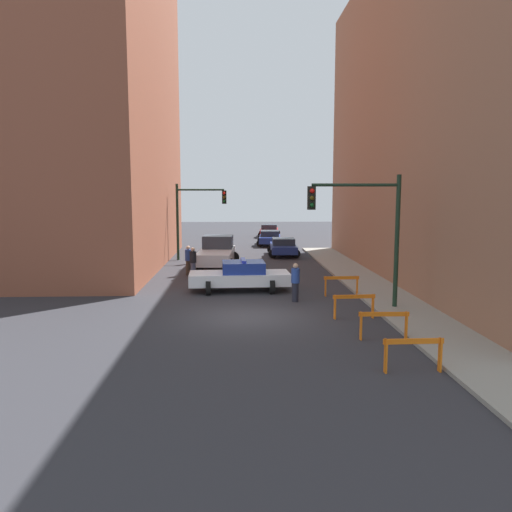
{
  "coord_description": "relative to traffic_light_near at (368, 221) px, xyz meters",
  "views": [
    {
      "loc": [
        -0.43,
        -18.24,
        4.65
      ],
      "look_at": [
        0.61,
        7.16,
        1.38
      ],
      "focal_mm": 35.0,
      "sensor_mm": 36.0,
      "label": 1
    }
  ],
  "objects": [
    {
      "name": "pedestrian_sidewalk",
      "position": [
        -2.64,
        1.53,
        -2.67
      ],
      "size": [
        0.39,
        0.39,
        1.66
      ],
      "rotation": [
        0.0,
        0.0,
        0.09
      ],
      "color": "black",
      "rests_on": "ground_plane"
    },
    {
      "name": "parked_car_far",
      "position": [
        -1.66,
        32.47,
        -2.86
      ],
      "size": [
        2.53,
        4.45,
        1.31
      ],
      "rotation": [
        0.0,
        0.0,
        -0.09
      ],
      "color": "maroon",
      "rests_on": "ground_plane"
    },
    {
      "name": "parked_car_near",
      "position": [
        -1.68,
        16.95,
        -2.86
      ],
      "size": [
        2.37,
        4.36,
        1.31
      ],
      "rotation": [
        0.0,
        0.0,
        -0.03
      ],
      "color": "navy",
      "rests_on": "ground_plane"
    },
    {
      "name": "building_right",
      "position": [
        8.67,
        6.99,
        5.28
      ],
      "size": [
        12.0,
        28.0,
        17.62
      ],
      "color": "#93664C",
      "rests_on": "ground_plane"
    },
    {
      "name": "barrier_front",
      "position": [
        -0.59,
        -6.96,
        -2.91
      ],
      "size": [
        1.6,
        0.19,
        0.9
      ],
      "rotation": [
        0.0,
        0.0,
        0.02
      ],
      "color": "orange",
      "rests_on": "ground_plane"
    },
    {
      "name": "barrier_back",
      "position": [
        -0.81,
        -1.42,
        -2.91
      ],
      "size": [
        1.6,
        0.26,
        0.9
      ],
      "rotation": [
        0.0,
        0.0,
        0.07
      ],
      "color": "orange",
      "rests_on": "ground_plane"
    },
    {
      "name": "ground_plane",
      "position": [
        -4.73,
        -1.01,
        -3.53
      ],
      "size": [
        120.0,
        120.0,
        0.0
      ],
      "primitive_type": "plane",
      "color": "#2D2D33"
    },
    {
      "name": "traffic_light_far",
      "position": [
        -8.03,
        14.97,
        -0.13
      ],
      "size": [
        3.44,
        0.35,
        5.2
      ],
      "color": "black",
      "rests_on": "ground_plane"
    },
    {
      "name": "sidewalk_right",
      "position": [
        1.47,
        -1.01,
        -3.47
      ],
      "size": [
        2.4,
        44.0,
        0.12
      ],
      "color": "gray",
      "rests_on": "ground_plane"
    },
    {
      "name": "barrier_corner",
      "position": [
        -0.43,
        2.62,
        -2.91
      ],
      "size": [
        1.6,
        0.19,
        0.9
      ],
      "rotation": [
        0.0,
        0.0,
        0.02
      ],
      "color": "orange",
      "rests_on": "ground_plane"
    },
    {
      "name": "police_car",
      "position": [
        -4.95,
        3.97,
        -2.81
      ],
      "size": [
        4.77,
        2.49,
        1.52
      ],
      "rotation": [
        0.0,
        0.0,
        1.61
      ],
      "color": "white",
      "rests_on": "ground_plane"
    },
    {
      "name": "barrier_mid",
      "position": [
        -0.5,
        -4.08,
        -2.91
      ],
      "size": [
        1.6,
        0.19,
        0.9
      ],
      "rotation": [
        0.0,
        0.0,
        -0.02
      ],
      "color": "orange",
      "rests_on": "ground_plane"
    },
    {
      "name": "pedestrian_corner",
      "position": [
        -7.83,
        8.64,
        -2.67
      ],
      "size": [
        0.51,
        0.51,
        1.66
      ],
      "rotation": [
        0.0,
        0.0,
        5.39
      ],
      "color": "#382D23",
      "rests_on": "ground_plane"
    },
    {
      "name": "pedestrian_crossing",
      "position": [
        -7.5,
        7.77,
        -2.67
      ],
      "size": [
        0.41,
        0.41,
        1.66
      ],
      "rotation": [
        0.0,
        0.0,
        6.14
      ],
      "color": "#474C66",
      "rests_on": "ground_plane"
    },
    {
      "name": "white_truck",
      "position": [
        -6.34,
        11.62,
        -2.62
      ],
      "size": [
        2.85,
        5.51,
        1.9
      ],
      "rotation": [
        0.0,
        0.0,
        -0.06
      ],
      "color": "silver",
      "rests_on": "ground_plane"
    },
    {
      "name": "traffic_light_near",
      "position": [
        0.0,
        0.0,
        0.0
      ],
      "size": [
        3.64,
        0.35,
        5.2
      ],
      "color": "black",
      "rests_on": "sidewalk_right"
    },
    {
      "name": "building_corner_left",
      "position": [
        -16.73,
        12.99,
        8.43
      ],
      "size": [
        14.0,
        20.0,
        23.91
      ],
      "color": "brown",
      "rests_on": "ground_plane"
    },
    {
      "name": "parked_car_mid",
      "position": [
        -2.17,
        24.15,
        -2.86
      ],
      "size": [
        2.49,
        4.43,
        1.31
      ],
      "rotation": [
        0.0,
        0.0,
        -0.08
      ],
      "color": "navy",
      "rests_on": "ground_plane"
    }
  ]
}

